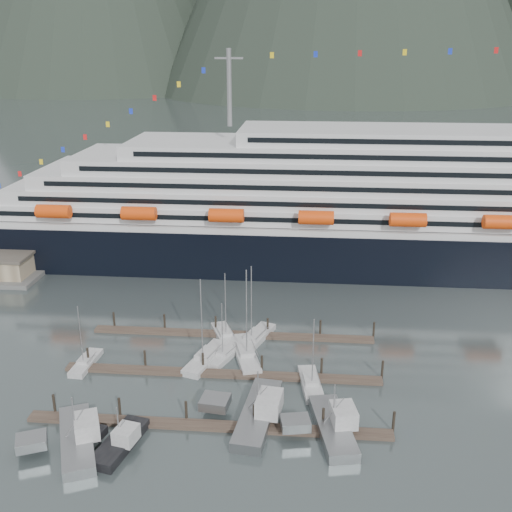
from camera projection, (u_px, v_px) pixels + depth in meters
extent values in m
plane|color=#44504F|center=(253.00, 387.00, 87.14)|extent=(1600.00, 1600.00, 0.00)
cube|color=black|center=(385.00, 246.00, 135.34)|extent=(210.00, 28.00, 12.00)
cube|color=silver|center=(387.00, 218.00, 133.15)|extent=(205.80, 27.44, 1.50)
cube|color=silver|center=(411.00, 207.00, 131.86)|extent=(185.00, 26.00, 3.20)
cube|color=black|center=(421.00, 223.00, 119.57)|extent=(175.75, 0.20, 1.00)
cube|color=silver|center=(421.00, 193.00, 130.62)|extent=(180.00, 25.00, 3.20)
cube|color=black|center=(432.00, 208.00, 118.79)|extent=(171.00, 0.20, 1.00)
cube|color=silver|center=(432.00, 179.00, 129.38)|extent=(172.00, 24.00, 3.20)
cube|color=black|center=(444.00, 191.00, 118.02)|extent=(163.40, 0.20, 1.00)
cube|color=silver|center=(443.00, 165.00, 128.14)|extent=(160.00, 23.00, 3.20)
cube|color=black|center=(455.00, 175.00, 117.25)|extent=(152.00, 0.20, 1.00)
cube|color=silver|center=(454.00, 150.00, 126.93)|extent=(140.00, 22.00, 3.00)
cube|color=black|center=(467.00, 159.00, 116.51)|extent=(133.00, 0.20, 1.00)
cube|color=silver|center=(466.00, 136.00, 125.75)|extent=(95.00, 20.00, 3.00)
cube|color=black|center=(478.00, 143.00, 116.28)|extent=(90.25, 0.20, 1.00)
cylinder|color=gray|center=(229.00, 88.00, 126.64)|extent=(1.00, 1.00, 16.00)
cylinder|color=#FF480D|center=(54.00, 211.00, 123.46)|extent=(7.00, 2.80, 2.80)
cylinder|color=#FF480D|center=(139.00, 213.00, 121.98)|extent=(7.00, 2.80, 2.80)
cylinder|color=#FF480D|center=(226.00, 216.00, 120.51)|extent=(7.00, 2.80, 2.80)
cylinder|color=#FF480D|center=(316.00, 218.00, 119.04)|extent=(7.00, 2.80, 2.80)
cylinder|color=#FF480D|center=(408.00, 220.00, 117.57)|extent=(7.00, 2.80, 2.80)
cylinder|color=#FF480D|center=(502.00, 222.00, 116.09)|extent=(7.00, 2.80, 2.80)
cube|color=#3E3128|center=(208.00, 425.00, 78.09)|extent=(48.00, 2.00, 0.50)
cylinder|color=black|center=(54.00, 405.00, 80.45)|extent=(0.36, 0.36, 3.20)
cylinder|color=black|center=(120.00, 408.00, 79.71)|extent=(0.36, 0.36, 3.20)
cylinder|color=black|center=(186.00, 412.00, 78.98)|extent=(0.36, 0.36, 3.20)
cylinder|color=black|center=(254.00, 415.00, 78.24)|extent=(0.36, 0.36, 3.20)
cylinder|color=black|center=(323.00, 419.00, 77.50)|extent=(0.36, 0.36, 3.20)
cylinder|color=black|center=(394.00, 423.00, 76.77)|extent=(0.36, 0.36, 3.20)
cube|color=#3E3128|center=(222.00, 374.00, 90.28)|extent=(48.00, 2.00, 0.50)
cylinder|color=black|center=(88.00, 357.00, 92.64)|extent=(0.36, 0.36, 3.20)
cylinder|color=black|center=(145.00, 360.00, 91.91)|extent=(0.36, 0.36, 3.20)
cylinder|color=black|center=(203.00, 362.00, 91.17)|extent=(0.36, 0.36, 3.20)
cylinder|color=black|center=(262.00, 365.00, 90.43)|extent=(0.36, 0.36, 3.20)
cylinder|color=black|center=(322.00, 368.00, 89.70)|extent=(0.36, 0.36, 3.20)
cylinder|color=black|center=(382.00, 370.00, 88.96)|extent=(0.36, 0.36, 3.20)
cube|color=#3E3128|center=(232.00, 334.00, 102.47)|extent=(48.00, 2.00, 0.50)
cylinder|color=black|center=(114.00, 321.00, 104.84)|extent=(0.36, 0.36, 3.20)
cylinder|color=black|center=(165.00, 323.00, 104.10)|extent=(0.36, 0.36, 3.20)
cylinder|color=black|center=(216.00, 325.00, 103.36)|extent=(0.36, 0.36, 3.20)
cylinder|color=black|center=(268.00, 327.00, 102.63)|extent=(0.36, 0.36, 3.20)
cylinder|color=black|center=(320.00, 329.00, 101.89)|extent=(0.36, 0.36, 3.20)
cylinder|color=black|center=(374.00, 331.00, 101.16)|extent=(0.36, 0.36, 3.20)
cube|color=#B1B1B1|center=(86.00, 364.00, 93.01)|extent=(2.88, 8.26, 1.26)
cube|color=#B1B1B1|center=(86.00, 359.00, 92.74)|extent=(1.99, 2.96, 0.72)
cylinder|color=gray|center=(80.00, 335.00, 90.44)|extent=(0.14, 0.14, 9.63)
cube|color=#B1B1B1|center=(206.00, 360.00, 94.28)|extent=(6.16, 11.58, 1.57)
cube|color=#B1B1B1|center=(206.00, 354.00, 93.93)|extent=(3.32, 4.42, 0.90)
cylinder|color=gray|center=(202.00, 320.00, 90.81)|extent=(0.18, 0.18, 13.29)
cube|color=#B1B1B1|center=(226.00, 356.00, 95.39)|extent=(5.52, 8.82, 1.27)
cube|color=#B1B1B1|center=(225.00, 352.00, 95.13)|extent=(2.84, 3.47, 0.72)
cylinder|color=gray|center=(222.00, 330.00, 92.98)|extent=(0.14, 0.14, 8.94)
cube|color=#B1B1B1|center=(245.00, 356.00, 95.45)|extent=(6.34, 12.80, 1.59)
cube|color=#B1B1B1|center=(245.00, 350.00, 95.09)|extent=(3.40, 4.83, 0.91)
cylinder|color=gray|center=(247.00, 314.00, 91.61)|extent=(0.18, 0.18, 14.39)
cube|color=#B1B1B1|center=(225.00, 337.00, 101.54)|extent=(5.96, 9.57, 1.44)
cube|color=#B1B1B1|center=(225.00, 332.00, 101.23)|extent=(3.12, 3.77, 0.82)
cylinder|color=gray|center=(225.00, 305.00, 98.59)|extent=(0.16, 0.16, 11.24)
cube|color=#B1B1B1|center=(254.00, 340.00, 100.41)|extent=(6.64, 11.72, 1.53)
cube|color=#B1B1B1|center=(254.00, 335.00, 100.08)|extent=(3.44, 4.52, 0.87)
cylinder|color=gray|center=(251.00, 304.00, 97.01)|extent=(0.17, 0.17, 12.96)
cube|color=#B1B1B1|center=(311.00, 385.00, 87.24)|extent=(4.01, 9.50, 1.43)
cube|color=#B1B1B1|center=(311.00, 380.00, 86.93)|extent=(2.51, 3.49, 0.82)
cylinder|color=gray|center=(313.00, 353.00, 84.40)|extent=(0.16, 0.16, 10.41)
cube|color=gray|center=(77.00, 442.00, 74.64)|extent=(8.93, 14.08, 2.11)
cube|color=gray|center=(31.00, 442.00, 72.64)|extent=(4.49, 4.19, 1.26)
cube|color=#B1B1B1|center=(87.00, 426.00, 74.35)|extent=(4.34, 4.95, 2.32)
cube|color=black|center=(86.00, 420.00, 74.07)|extent=(4.04, 4.61, 0.53)
cylinder|color=gray|center=(74.00, 416.00, 73.34)|extent=(0.17, 0.17, 5.27)
cube|color=black|center=(120.00, 445.00, 74.19)|extent=(5.29, 10.26, 1.78)
cube|color=black|center=(93.00, 432.00, 74.90)|extent=(3.43, 2.77, 1.07)
cube|color=#B1B1B1|center=(126.00, 435.00, 73.34)|extent=(3.08, 3.42, 1.96)
cube|color=black|center=(126.00, 430.00, 73.10)|extent=(2.86, 3.18, 0.45)
cylinder|color=gray|center=(118.00, 423.00, 73.11)|extent=(0.14, 0.14, 4.45)
cube|color=gray|center=(258.00, 416.00, 79.80)|extent=(5.82, 15.84, 2.21)
cube|color=gray|center=(215.00, 402.00, 80.47)|extent=(4.14, 3.83, 1.33)
cube|color=#B1B1B1|center=(269.00, 404.00, 78.76)|extent=(3.63, 4.98, 2.43)
cube|color=black|center=(269.00, 398.00, 78.46)|extent=(3.38, 4.65, 0.55)
cylinder|color=gray|center=(258.00, 390.00, 78.43)|extent=(0.18, 0.18, 5.53)
cube|color=gray|center=(333.00, 430.00, 77.05)|extent=(6.29, 13.45, 2.16)
cube|color=gray|center=(295.00, 423.00, 76.10)|extent=(4.15, 3.50, 1.30)
cube|color=#B1B1B1|center=(343.00, 415.00, 76.46)|extent=(3.71, 4.39, 2.37)
cube|color=black|center=(344.00, 409.00, 76.17)|extent=(3.45, 4.10, 0.54)
cylinder|color=gray|center=(334.00, 403.00, 75.72)|extent=(0.17, 0.17, 5.40)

